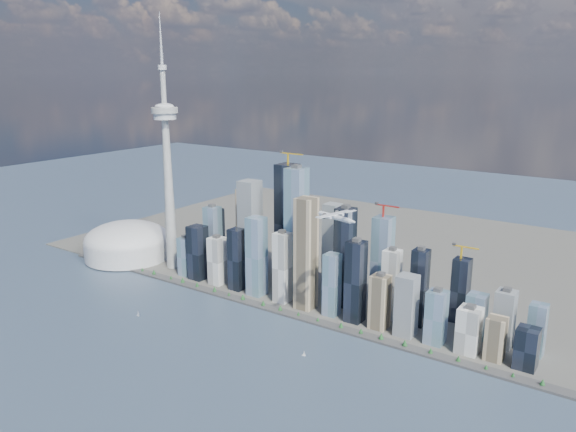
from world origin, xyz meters
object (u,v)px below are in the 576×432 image
Objects in this scene: needle_tower at (167,166)px; dome_stadium at (127,242)px; sailboat_east at (304,354)px; sailboat_west at (138,314)px; airplane at (336,217)px.

dome_stadium is (-140.00, -10.00, -196.40)m from needle_tower.
sailboat_east is (608.14, -163.48, -36.44)m from dome_stadium.
needle_tower is 241.40m from dome_stadium.
sailboat_west is at bearing -172.98° from sailboat_east.
airplane is at bearing 56.59° from sailboat_east.
dome_stadium is 2.59× the size of airplane.
dome_stadium is 21.40× the size of sailboat_east.
sailboat_west reaches higher than sailboat_east.
needle_tower reaches higher than airplane.
airplane is (635.59, -120.23, 182.09)m from dome_stadium.
dome_stadium is 349.15m from sailboat_west.
sailboat_east is at bearing 17.30° from sailboat_west.
needle_tower reaches higher than dome_stadium.
dome_stadium reaches higher than sailboat_east.
airplane is at bearing -10.71° from dome_stadium.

